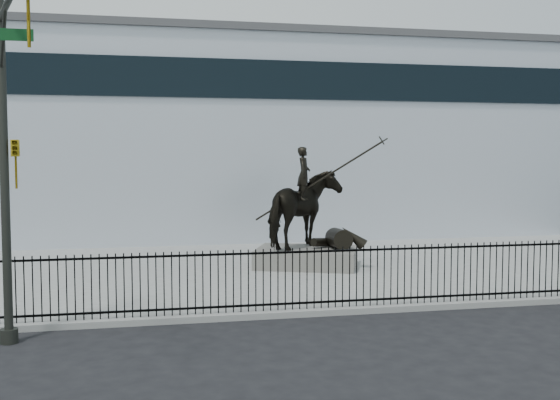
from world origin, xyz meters
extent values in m
plane|color=black|center=(0.00, 0.00, 0.00)|extent=(120.00, 120.00, 0.00)
cube|color=gray|center=(0.00, 7.00, 0.07)|extent=(30.00, 12.00, 0.15)
cube|color=silver|center=(0.00, 20.00, 4.50)|extent=(44.00, 14.00, 9.00)
cube|color=black|center=(0.00, 1.25, 0.30)|extent=(22.00, 0.05, 0.05)
cube|color=black|center=(0.00, 1.25, 1.55)|extent=(22.00, 0.05, 0.05)
cube|color=black|center=(0.00, 1.25, 0.90)|extent=(22.00, 0.03, 1.50)
cube|color=#625F5A|center=(1.09, 7.08, 0.46)|extent=(3.87, 3.29, 0.61)
imported|color=black|center=(1.09, 7.08, 2.07)|extent=(3.01, 3.22, 2.61)
imported|color=black|center=(0.99, 7.12, 3.26)|extent=(0.63, 0.75, 1.77)
cylinder|color=black|center=(1.42, 6.95, 3.00)|extent=(3.93, 1.59, 2.66)
cylinder|color=#272924|center=(-7.00, 0.20, 0.15)|extent=(0.36, 0.36, 0.30)
cylinder|color=#272924|center=(-7.00, 0.20, 3.50)|extent=(0.18, 0.18, 7.00)
imported|color=#B49514|center=(-5.80, -4.05, 5.97)|extent=(0.18, 0.22, 1.10)
imported|color=#B49514|center=(-6.78, 0.20, 3.70)|extent=(0.16, 0.20, 1.00)
cube|color=#0C3F19|center=(-6.64, -1.00, 6.10)|extent=(0.90, 0.03, 0.22)
camera|label=1|loc=(-4.25, -13.97, 3.90)|focal=42.00mm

